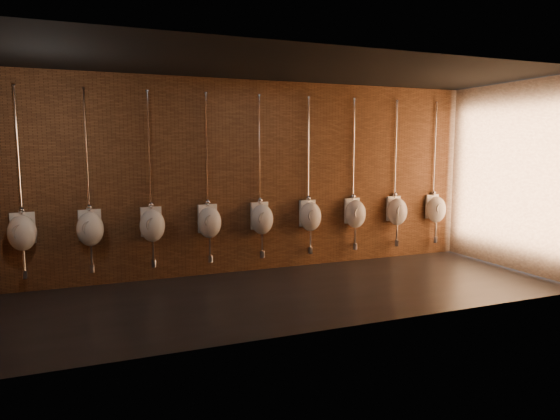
{
  "coord_description": "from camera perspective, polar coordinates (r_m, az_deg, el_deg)",
  "views": [
    {
      "loc": [
        -2.64,
        -6.45,
        2.1
      ],
      "look_at": [
        0.3,
        0.9,
        1.1
      ],
      "focal_mm": 32.0,
      "sensor_mm": 36.0,
      "label": 1
    }
  ],
  "objects": [
    {
      "name": "ground",
      "position": [
        7.28,
        0.47,
        -9.57
      ],
      "size": [
        8.5,
        8.5,
        0.0
      ],
      "primitive_type": "plane",
      "color": "black",
      "rests_on": "ground"
    },
    {
      "name": "room_shell",
      "position": [
        6.97,
        0.49,
        6.47
      ],
      "size": [
        8.54,
        3.04,
        3.22
      ],
      "color": "black",
      "rests_on": "ground"
    },
    {
      "name": "urinal_1",
      "position": [
        7.94,
        -27.39,
        -2.23
      ],
      "size": [
        0.45,
        0.41,
        2.72
      ],
      "color": "white",
      "rests_on": "ground"
    },
    {
      "name": "urinal_2",
      "position": [
        7.9,
        -20.88,
        -1.93
      ],
      "size": [
        0.45,
        0.41,
        2.72
      ],
      "color": "white",
      "rests_on": "ground"
    },
    {
      "name": "urinal_3",
      "position": [
        7.96,
        -14.39,
        -1.62
      ],
      "size": [
        0.45,
        0.41,
        2.72
      ],
      "color": "white",
      "rests_on": "ground"
    },
    {
      "name": "urinal_4",
      "position": [
        8.12,
        -8.08,
        -1.29
      ],
      "size": [
        0.45,
        0.41,
        2.72
      ],
      "color": "white",
      "rests_on": "ground"
    },
    {
      "name": "urinal_5",
      "position": [
        8.38,
        -2.1,
        -0.96
      ],
      "size": [
        0.45,
        0.41,
        2.72
      ],
      "color": "white",
      "rests_on": "ground"
    },
    {
      "name": "urinal_6",
      "position": [
        8.72,
        3.48,
        -0.65
      ],
      "size": [
        0.45,
        0.41,
        2.72
      ],
      "color": "white",
      "rests_on": "ground"
    },
    {
      "name": "urinal_7",
      "position": [
        9.14,
        8.59,
        -0.36
      ],
      "size": [
        0.45,
        0.41,
        2.72
      ],
      "color": "white",
      "rests_on": "ground"
    },
    {
      "name": "urinal_8",
      "position": [
        9.62,
        13.22,
        -0.09
      ],
      "size": [
        0.45,
        0.41,
        2.72
      ],
      "color": "white",
      "rests_on": "ground"
    },
    {
      "name": "urinal_9",
      "position": [
        10.17,
        17.39,
        0.15
      ],
      "size": [
        0.45,
        0.41,
        2.72
      ],
      "color": "white",
      "rests_on": "ground"
    }
  ]
}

